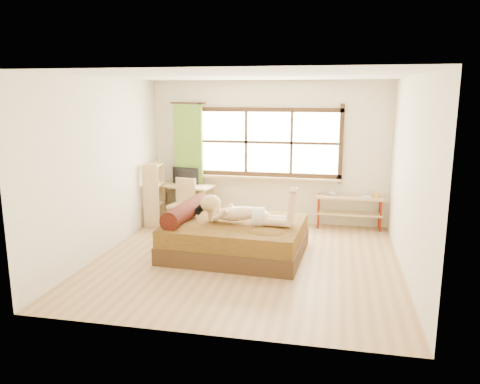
% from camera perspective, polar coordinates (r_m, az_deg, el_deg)
% --- Properties ---
extents(floor, '(4.50, 4.50, 0.00)m').
position_cam_1_polar(floor, '(7.09, 0.72, -8.36)').
color(floor, '#9E754C').
rests_on(floor, ground).
extents(ceiling, '(4.50, 4.50, 0.00)m').
position_cam_1_polar(ceiling, '(6.66, 0.78, 14.00)').
color(ceiling, white).
rests_on(ceiling, wall_back).
extents(wall_back, '(4.50, 0.00, 4.50)m').
position_cam_1_polar(wall_back, '(8.94, 3.51, 4.79)').
color(wall_back, silver).
rests_on(wall_back, floor).
extents(wall_front, '(4.50, 0.00, 4.50)m').
position_cam_1_polar(wall_front, '(4.60, -4.60, -2.08)').
color(wall_front, silver).
rests_on(wall_front, floor).
extents(wall_left, '(0.00, 4.50, 4.50)m').
position_cam_1_polar(wall_left, '(7.50, -16.40, 2.94)').
color(wall_left, silver).
rests_on(wall_left, floor).
extents(wall_right, '(0.00, 4.50, 4.50)m').
position_cam_1_polar(wall_right, '(6.70, 20.01, 1.67)').
color(wall_right, silver).
rests_on(wall_right, floor).
extents(window, '(2.80, 0.16, 1.46)m').
position_cam_1_polar(window, '(8.89, 3.50, 5.78)').
color(window, '#FFEDBF').
rests_on(window, wall_back).
extents(curtain, '(0.55, 0.10, 2.20)m').
position_cam_1_polar(curtain, '(9.20, -6.23, 3.69)').
color(curtain, '#5A8323').
rests_on(curtain, wall_back).
extents(bed, '(2.16, 1.77, 0.79)m').
position_cam_1_polar(bed, '(7.31, -0.93, -5.42)').
color(bed, black).
rests_on(bed, floor).
extents(woman, '(1.47, 0.50, 0.62)m').
position_cam_1_polar(woman, '(7.07, 0.55, -1.41)').
color(woman, '#E0B690').
rests_on(woman, bed).
extents(kitten, '(0.32, 0.14, 0.25)m').
position_cam_1_polar(kitten, '(7.47, -5.79, -2.22)').
color(kitten, black).
rests_on(kitten, bed).
extents(desk, '(1.23, 0.72, 0.72)m').
position_cam_1_polar(desk, '(9.14, -6.87, 0.30)').
color(desk, tan).
rests_on(desk, floor).
extents(monitor, '(0.56, 0.17, 0.32)m').
position_cam_1_polar(monitor, '(9.14, -6.82, 1.94)').
color(monitor, black).
rests_on(monitor, desk).
extents(chair, '(0.47, 0.47, 0.91)m').
position_cam_1_polar(chair, '(8.79, -6.91, -0.99)').
color(chair, tan).
rests_on(chair, floor).
extents(pipe_shelf, '(1.22, 0.32, 0.69)m').
position_cam_1_polar(pipe_shelf, '(8.84, 13.27, -1.56)').
color(pipe_shelf, tan).
rests_on(pipe_shelf, floor).
extents(cup, '(0.11, 0.11, 0.09)m').
position_cam_1_polar(cup, '(8.79, 11.30, -0.17)').
color(cup, gray).
rests_on(cup, pipe_shelf).
extents(book, '(0.18, 0.24, 0.02)m').
position_cam_1_polar(book, '(8.81, 14.54, -0.53)').
color(book, gray).
rests_on(book, pipe_shelf).
extents(bookshelf, '(0.36, 0.55, 1.18)m').
position_cam_1_polar(bookshelf, '(8.99, -10.41, -0.19)').
color(bookshelf, tan).
rests_on(bookshelf, floor).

